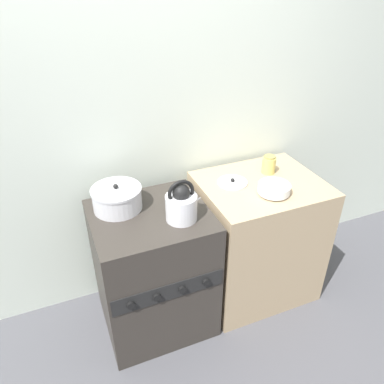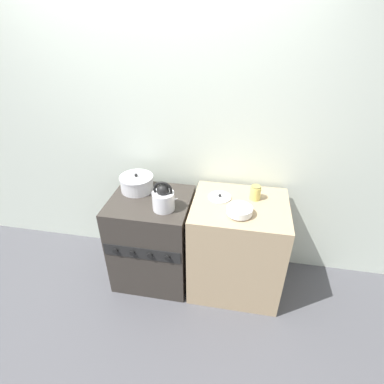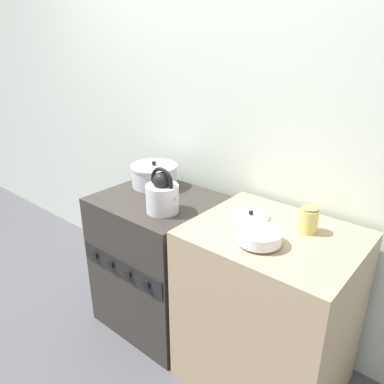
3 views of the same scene
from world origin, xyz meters
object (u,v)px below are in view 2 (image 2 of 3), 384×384
at_px(kettle, 164,198).
at_px(enamel_bowl, 240,210).
at_px(cooking_pot, 137,183).
at_px(loose_pot_lid, 220,197).
at_px(storage_jar, 255,193).
at_px(stove, 153,239).

xyz_separation_m(kettle, enamel_bowl, (0.58, -0.01, -0.03)).
bearing_deg(cooking_pot, enamel_bowl, -15.38).
bearing_deg(loose_pot_lid, kettle, -154.61).
distance_m(kettle, storage_jar, 0.73).
bearing_deg(kettle, storage_jar, 18.38).
height_order(cooking_pot, loose_pot_lid, cooking_pot).
relative_size(cooking_pot, storage_jar, 2.37).
bearing_deg(loose_pot_lid, storage_jar, 6.90).
relative_size(stove, loose_pot_lid, 4.53).
xyz_separation_m(stove, enamel_bowl, (0.73, -0.11, 0.48)).
height_order(stove, storage_jar, storage_jar).
distance_m(cooking_pot, enamel_bowl, 0.91).
relative_size(kettle, loose_pot_lid, 1.30).
height_order(kettle, enamel_bowl, kettle).
bearing_deg(storage_jar, cooking_pot, 179.71).
height_order(enamel_bowl, storage_jar, storage_jar).
xyz_separation_m(kettle, storage_jar, (0.69, 0.23, -0.01)).
bearing_deg(stove, loose_pot_lid, 9.21).
xyz_separation_m(stove, storage_jar, (0.84, 0.12, 0.50)).
bearing_deg(stove, storage_jar, 8.45).
height_order(cooking_pot, enamel_bowl, cooking_pot).
height_order(stove, loose_pot_lid, loose_pot_lid).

